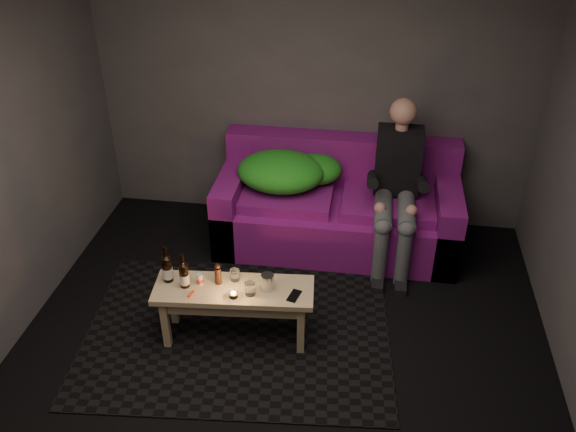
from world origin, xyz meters
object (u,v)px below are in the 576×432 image
coffee_table (234,297)px  sofa (337,209)px  steel_cup (268,282)px  beer_bottle_b (184,275)px  person (397,183)px  beer_bottle_a (167,268)px

coffee_table → sofa: bearing=65.6°
coffee_table → steel_cup: size_ratio=9.29×
beer_bottle_b → person: bearing=40.5°
sofa → person: person is taller
sofa → steel_cup: size_ratio=16.76×
sofa → steel_cup: sofa is taller
coffee_table → beer_bottle_a: beer_bottle_a is taller
beer_bottle_b → steel_cup: beer_bottle_b is taller
beer_bottle_a → person: bearing=37.0°
steel_cup → beer_bottle_a: bearing=-179.4°
steel_cup → sofa: bearing=74.1°
sofa → person: bearing=-19.2°
sofa → beer_bottle_b: 1.79m
person → steel_cup: (-0.90, -1.23, -0.20)m
coffee_table → beer_bottle_b: 0.40m
coffee_table → beer_bottle_a: size_ratio=3.97×
person → beer_bottle_a: bearing=-143.0°
sofa → beer_bottle_a: size_ratio=7.16×
coffee_table → person: bearing=47.5°
person → beer_bottle_b: bearing=-139.5°
sofa → coffee_table: (-0.65, -1.43, 0.06)m
person → coffee_table: bearing=-132.5°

